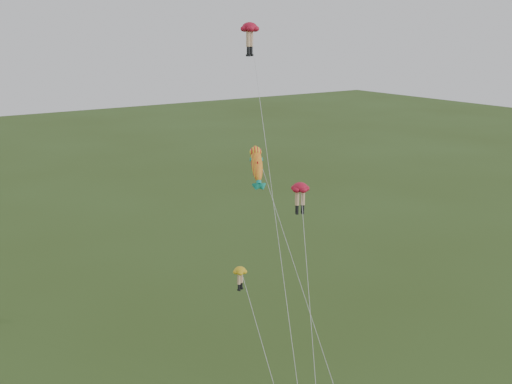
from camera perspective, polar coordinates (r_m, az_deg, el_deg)
ground at (r=41.45m, az=3.66°, el=-18.54°), size 300.00×300.00×0.00m
legs_kite_red_high at (r=45.07m, az=-0.57°, el=15.44°), size 5.75×13.93×24.05m
legs_kite_red_mid at (r=40.81m, az=4.46°, el=-0.08°), size 4.16×7.18×12.98m
legs_kite_yellow at (r=39.67m, az=-1.45°, el=-8.51°), size 2.03×7.72×7.71m
fish_kite at (r=40.52m, az=0.13°, el=2.72°), size 1.95×9.73×15.70m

